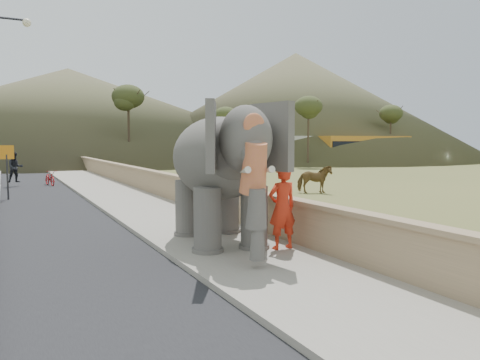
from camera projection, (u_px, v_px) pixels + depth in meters
name	position (u px, v px, depth m)	size (l,w,h in m)	color
ground	(239.00, 257.00, 10.47)	(160.00, 160.00, 0.00)	olive
walkway	(130.00, 202.00, 19.35)	(3.00, 120.00, 0.15)	#9E9687
parapet	(168.00, 189.00, 20.06)	(0.30, 120.00, 1.10)	tan
signboard	(7.00, 163.00, 20.30)	(0.60, 0.08, 2.40)	#2D2D33
cow	(314.00, 179.00, 23.08)	(0.75, 1.65, 1.40)	brown
distant_car	(242.00, 159.00, 48.39)	(1.70, 4.23, 1.44)	silver
bus_white	(304.00, 150.00, 51.42)	(2.50, 11.00, 3.10)	beige
bus_orange	(365.00, 150.00, 51.66)	(2.50, 11.00, 3.10)	#C37D22
hill_right	(295.00, 106.00, 72.24)	(56.00, 56.00, 16.00)	brown
hill_far	(69.00, 113.00, 74.34)	(80.00, 80.00, 14.00)	brown
elephant_and_man	(219.00, 177.00, 11.30)	(2.76, 4.65, 3.19)	#65615B
motorcyclist	(32.00, 173.00, 26.59)	(2.70, 1.75, 1.97)	maroon
trees	(89.00, 124.00, 35.00)	(48.40, 41.72, 8.82)	#473828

